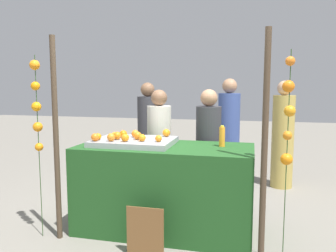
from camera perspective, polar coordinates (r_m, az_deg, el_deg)
The scene contains 26 objects.
ground_plane at distance 4.02m, azimuth -0.53°, elevation -16.76°, with size 24.00×24.00×0.00m, color gray.
stall_counter at distance 3.85m, azimuth -0.54°, elevation -10.28°, with size 1.90×0.86×0.95m, color #1E4C1E.
orange_tray at distance 3.85m, azimuth -5.64°, elevation -2.60°, with size 0.87×0.67×0.06m, color #9EA0A5.
orange_0 at distance 3.83m, azimuth -11.56°, elevation -1.74°, with size 0.07×0.07×0.07m, color orange.
orange_1 at distance 3.72m, azimuth -9.43°, elevation -1.86°, with size 0.09×0.09×0.09m, color orange.
orange_2 at distance 3.90m, azimuth -8.84°, elevation -1.52°, with size 0.07×0.07×0.07m, color orange.
orange_3 at distance 3.67m, azimuth -7.13°, elevation -1.94°, with size 0.08×0.08×0.08m, color orange.
orange_4 at distance 3.96m, azimuth -5.48°, elevation -1.26°, with size 0.09×0.09×0.09m, color orange.
orange_5 at distance 3.79m, azimuth -5.07°, elevation -1.61°, with size 0.09×0.09×0.09m, color orange.
orange_6 at distance 3.75m, azimuth -12.03°, elevation -1.84°, with size 0.08×0.08×0.08m, color orange.
orange_7 at distance 3.63m, azimuth -1.59°, elevation -2.09°, with size 0.07×0.07×0.07m, color orange.
orange_8 at distance 3.99m, azimuth -0.28°, elevation -1.14°, with size 0.09×0.09×0.09m, color orange.
orange_9 at distance 3.82m, azimuth -8.42°, elevation -1.59°, with size 0.09×0.09×0.09m, color orange.
orange_10 at distance 3.67m, azimuth -4.31°, elevation -1.96°, with size 0.08×0.08×0.08m, color orange.
orange_11 at distance 3.94m, azimuth -7.44°, elevation -1.33°, with size 0.09×0.09×0.09m, color orange.
juice_bottle at distance 3.73m, azimuth 8.97°, elevation -1.74°, with size 0.06×0.06×0.23m.
chalkboard_sign at distance 3.37m, azimuth -3.78°, elevation -17.24°, with size 0.36×0.03×0.49m.
vendor_left at distance 4.50m, azimuth -1.47°, elevation -4.52°, with size 0.31×0.31×1.55m.
vendor_right at distance 4.34m, azimuth 6.68°, elevation -4.94°, with size 0.31×0.31×1.55m.
crowd_person_0 at distance 5.65m, azimuth 18.51°, elevation -1.93°, with size 0.33×0.33×1.67m.
crowd_person_1 at distance 5.53m, azimuth 10.03°, elevation -1.71°, with size 0.34×0.34×1.70m.
crowd_person_2 at distance 5.54m, azimuth -3.36°, elevation -1.89°, with size 0.33×0.33×1.64m.
canopy_post_left at distance 3.70m, azimuth -18.09°, elevation -2.20°, with size 0.06×0.06×2.10m, color #473828.
canopy_post_right at distance 3.15m, azimuth 15.72°, elevation -3.66°, with size 0.06×0.06×2.10m, color #473828.
garland_strand_left at distance 3.76m, azimuth -20.99°, elevation 3.30°, with size 0.10×0.11×1.91m.
garland_strand_right at distance 3.11m, azimuth 19.34°, elevation 1.63°, with size 0.12×0.11×1.91m.
Camera 1 is at (0.91, -3.56, 1.61)m, focal length 36.71 mm.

